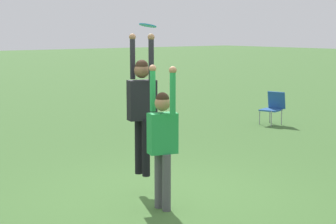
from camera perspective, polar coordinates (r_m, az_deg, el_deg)
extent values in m
plane|color=#3D662D|center=(8.59, -0.77, -8.59)|extent=(120.00, 120.00, 0.00)
cylinder|color=black|center=(8.68, -3.00, -3.52)|extent=(0.12, 0.12, 0.86)
cylinder|color=black|center=(8.53, -2.25, -3.73)|extent=(0.12, 0.12, 0.86)
cube|color=black|center=(8.48, -2.66, 1.21)|extent=(0.31, 0.46, 0.61)
sphere|color=brown|center=(8.44, -2.68, 4.24)|extent=(0.23, 0.23, 0.23)
sphere|color=black|center=(8.43, -2.68, 4.67)|extent=(0.20, 0.20, 0.20)
cylinder|color=black|center=(8.62, -3.62, 5.49)|extent=(0.08, 0.08, 0.64)
sphere|color=brown|center=(8.61, -3.64, 7.63)|extent=(0.10, 0.10, 0.10)
cylinder|color=black|center=(8.24, -1.72, 5.37)|extent=(0.08, 0.08, 0.64)
sphere|color=brown|center=(8.23, -1.73, 7.61)|extent=(0.10, 0.10, 0.10)
cylinder|color=#4C4C51|center=(7.98, -0.95, -6.93)|extent=(0.12, 0.12, 0.80)
cylinder|color=#4C4C51|center=(7.84, -0.15, -7.20)|extent=(0.12, 0.12, 0.80)
cube|color=green|center=(7.76, -0.56, -2.18)|extent=(0.30, 0.44, 0.57)
sphere|color=#9E704C|center=(7.69, -0.56, 0.90)|extent=(0.22, 0.22, 0.22)
sphere|color=black|center=(7.68, -0.56, 1.34)|extent=(0.18, 0.18, 0.18)
cylinder|color=green|center=(7.85, -1.57, 2.26)|extent=(0.08, 0.08, 0.60)
sphere|color=#9E704C|center=(7.82, -1.57, 4.45)|extent=(0.10, 0.10, 0.10)
cylinder|color=green|center=(7.50, 0.48, 1.98)|extent=(0.08, 0.08, 0.60)
sphere|color=#9E704C|center=(7.47, 0.48, 4.27)|extent=(0.10, 0.10, 0.10)
cylinder|color=#2D9EDB|center=(8.15, -2.07, 8.78)|extent=(0.25, 0.25, 0.07)
cylinder|color=gray|center=(15.18, 9.29, -0.48)|extent=(0.02, 0.02, 0.41)
cylinder|color=gray|center=(14.91, 10.45, -0.66)|extent=(0.02, 0.02, 0.41)
cylinder|color=gray|center=(15.48, 10.30, -0.33)|extent=(0.02, 0.02, 0.41)
cylinder|color=gray|center=(15.22, 11.46, -0.51)|extent=(0.02, 0.02, 0.41)
cube|color=#235193|center=(15.17, 10.39, 0.21)|extent=(0.60, 0.60, 0.04)
cube|color=#235193|center=(15.30, 10.97, 1.20)|extent=(0.49, 0.24, 0.46)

